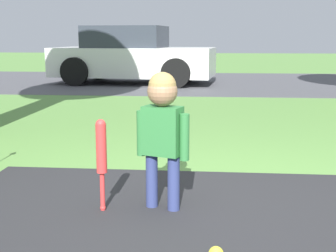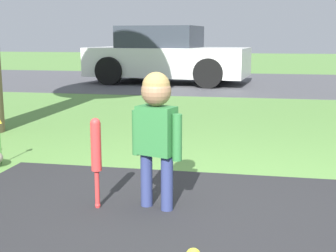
% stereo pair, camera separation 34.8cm
% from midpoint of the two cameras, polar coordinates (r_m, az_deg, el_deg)
% --- Properties ---
extents(ground_plane, '(60.00, 60.00, 0.00)m').
position_cam_midpoint_polar(ground_plane, '(3.10, 9.60, -11.10)').
color(ground_plane, '#5B8C42').
extents(street_strip, '(40.00, 6.00, 0.01)m').
position_cam_midpoint_polar(street_strip, '(12.03, 10.85, 5.21)').
color(street_strip, '#4C4C51').
rests_on(street_strip, ground).
extents(child, '(0.36, 0.22, 0.93)m').
position_cam_midpoint_polar(child, '(3.07, 1.81, 0.53)').
color(child, navy).
rests_on(child, ground).
extents(baseball_bat, '(0.07, 0.07, 0.62)m').
position_cam_midpoint_polar(baseball_bat, '(3.13, -5.63, -3.02)').
color(baseball_bat, red).
rests_on(baseball_bat, ground).
extents(parked_car, '(4.05, 2.21, 1.40)m').
position_cam_midpoint_polar(parked_car, '(11.68, 0.63, 8.47)').
color(parked_car, silver).
rests_on(parked_car, ground).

